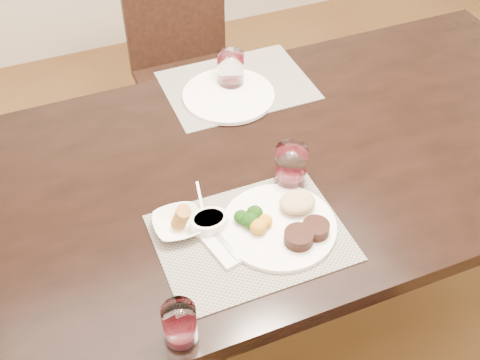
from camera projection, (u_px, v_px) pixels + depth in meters
name	position (u px, v px, depth m)	size (l,w,h in m)	color
ground_plane	(274.00, 306.00, 2.23)	(4.50, 4.50, 0.00)	#4C2E18
dining_table	(283.00, 177.00, 1.76)	(2.00, 1.00, 0.75)	black
chair_far	(186.00, 61.00, 2.49)	(0.42, 0.42, 0.90)	black
placemat_near	(251.00, 237.00, 1.48)	(0.46, 0.34, 0.00)	gray
placemat_far	(237.00, 85.00, 1.94)	(0.46, 0.34, 0.00)	gray
dinner_plate	(285.00, 223.00, 1.49)	(0.29, 0.29, 0.05)	white
napkin_fork	(224.00, 241.00, 1.46)	(0.12, 0.17, 0.02)	white
steak_knife	(309.00, 211.00, 1.54)	(0.03, 0.23, 0.01)	silver
cracker_bowl	(178.00, 224.00, 1.49)	(0.13, 0.13, 0.06)	white
sauce_ramekin	(209.00, 222.00, 1.49)	(0.10, 0.14, 0.08)	white
wine_glass_near	(291.00, 168.00, 1.59)	(0.08, 0.08, 0.12)	silver
far_plate	(229.00, 95.00, 1.89)	(0.29, 0.29, 0.01)	white
wine_glass_far	(231.00, 72.00, 1.90)	(0.08, 0.08, 0.12)	silver
wine_glass_side	(180.00, 325.00, 1.26)	(0.07, 0.07, 0.10)	silver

